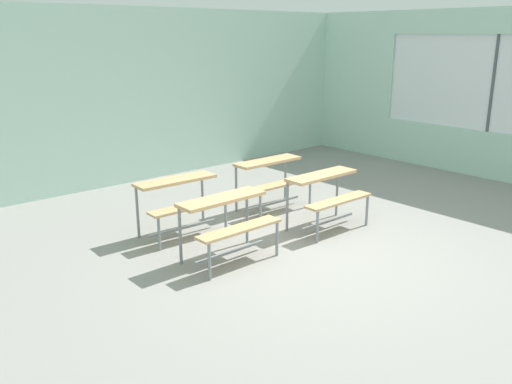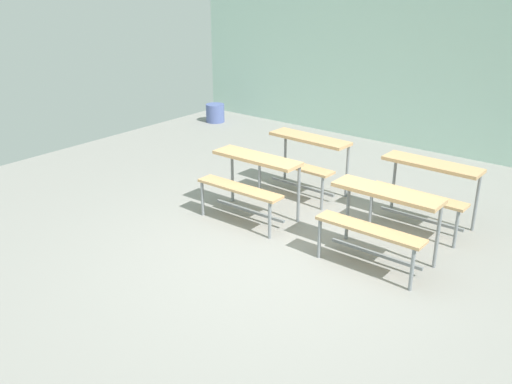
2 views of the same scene
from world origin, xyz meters
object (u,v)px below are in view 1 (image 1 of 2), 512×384
desk_bench_r1c0 (180,194)px  desk_bench_r1c1 (273,173)px  desk_bench_r0c0 (228,214)px  desk_bench_r0c1 (327,188)px

desk_bench_r1c0 → desk_bench_r1c1: (1.64, 0.01, 0.00)m
desk_bench_r0c0 → desk_bench_r0c1: 1.67m
desk_bench_r0c0 → desk_bench_r1c1: same height
desk_bench_r0c1 → desk_bench_r1c1: bearing=90.0°
desk_bench_r1c0 → desk_bench_r0c1: bearing=-31.5°
desk_bench_r0c0 → desk_bench_r0c1: (1.67, -0.04, 0.00)m
desk_bench_r0c0 → desk_bench_r1c1: bearing=31.7°
desk_bench_r1c1 → desk_bench_r0c0: bearing=-147.1°
desk_bench_r0c0 → desk_bench_r1c1: 1.97m
desk_bench_r1c1 → desk_bench_r0c1: bearing=-89.6°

